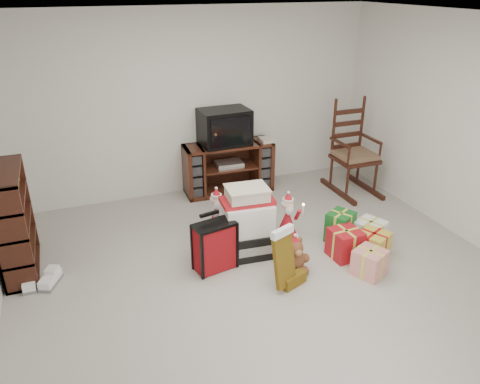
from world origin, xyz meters
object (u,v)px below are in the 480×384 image
object	(u,v)px
red_suitcase	(215,246)
rocking_chair	(352,159)
gift_cluster	(357,242)
tv_stand	(228,168)
mrs_claus_figurine	(217,216)
teddy_bear	(293,257)
crt_television	(225,127)
bookshelf	(14,224)
santa_figurine	(287,221)
gift_pile	(247,226)
sneaker_pair	(40,281)

from	to	relation	value
red_suitcase	rocking_chair	bearing A→B (deg)	15.40
red_suitcase	gift_cluster	world-z (taller)	red_suitcase
tv_stand	red_suitcase	bearing A→B (deg)	-111.43
rocking_chair	mrs_claus_figurine	distance (m)	2.27
rocking_chair	tv_stand	bearing A→B (deg)	160.56
teddy_bear	crt_television	bearing A→B (deg)	89.40
gift_cluster	bookshelf	bearing A→B (deg)	163.71
santa_figurine	crt_television	distance (m)	1.72
bookshelf	teddy_bear	size ratio (longest dim) A/B	2.89
tv_stand	bookshelf	distance (m)	2.92
crt_television	bookshelf	bearing A→B (deg)	-159.47
gift_cluster	tv_stand	bearing A→B (deg)	109.68
teddy_bear	red_suitcase	bearing A→B (deg)	155.54
tv_stand	mrs_claus_figurine	distance (m)	1.23
teddy_bear	gift_cluster	size ratio (longest dim) A/B	0.41
red_suitcase	tv_stand	bearing A→B (deg)	54.64
tv_stand	gift_cluster	world-z (taller)	tv_stand
santa_figurine	gift_pile	bearing A→B (deg)	-166.98
mrs_claus_figurine	crt_television	world-z (taller)	crt_television
santa_figurine	teddy_bear	bearing A→B (deg)	-110.78
bookshelf	santa_figurine	world-z (taller)	bookshelf
gift_pile	teddy_bear	world-z (taller)	gift_pile
gift_cluster	gift_pile	bearing A→B (deg)	158.45
mrs_claus_figurine	crt_television	xyz separation A→B (m)	(0.50, 1.12, 0.73)
red_suitcase	crt_television	xyz separation A→B (m)	(0.77, 1.84, 0.68)
red_suitcase	mrs_claus_figurine	bearing A→B (deg)	58.44
bookshelf	santa_figurine	distance (m)	2.92
tv_stand	red_suitcase	xyz separation A→B (m)	(-0.81, -1.83, -0.08)
teddy_bear	santa_figurine	xyz separation A→B (m)	(0.24, 0.64, 0.06)
bookshelf	crt_television	bearing A→B (deg)	22.67
rocking_chair	crt_television	world-z (taller)	rocking_chair
tv_stand	bookshelf	xyz separation A→B (m)	(-2.70, -1.09, 0.18)
mrs_claus_figurine	crt_television	distance (m)	1.42
gift_pile	sneaker_pair	world-z (taller)	gift_pile
bookshelf	rocking_chair	world-z (taller)	rocking_chair
tv_stand	gift_pile	distance (m)	1.70
tv_stand	santa_figurine	bearing A→B (deg)	-80.96
rocking_chair	crt_television	bearing A→B (deg)	160.60
teddy_bear	mrs_claus_figurine	distance (m)	1.17
tv_stand	teddy_bear	bearing A→B (deg)	-89.30
rocking_chair	red_suitcase	world-z (taller)	rocking_chair
santa_figurine	mrs_claus_figurine	bearing A→B (deg)	149.50
teddy_bear	santa_figurine	size ratio (longest dim) A/B	0.65
tv_stand	gift_cluster	bearing A→B (deg)	-67.83
bookshelf	rocking_chair	xyz separation A→B (m)	(4.35, 0.51, -0.07)
bookshelf	crt_television	world-z (taller)	crt_television
gift_pile	gift_cluster	bearing A→B (deg)	-16.54
santa_figurine	sneaker_pair	xyz separation A→B (m)	(-2.71, 0.04, -0.17)
rocking_chair	red_suitcase	distance (m)	2.76
gift_pile	gift_cluster	size ratio (longest dim) A/B	0.83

